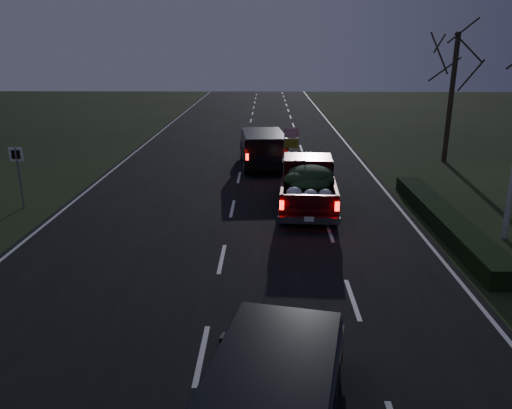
# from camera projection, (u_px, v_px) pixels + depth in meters

# --- Properties ---
(ground) EXTENTS (120.00, 120.00, 0.00)m
(ground) POSITION_uv_depth(u_px,v_px,m) (222.00, 259.00, 15.34)
(ground) COLOR black
(ground) RESTS_ON ground
(road_asphalt) EXTENTS (14.00, 120.00, 0.02)m
(road_asphalt) POSITION_uv_depth(u_px,v_px,m) (222.00, 259.00, 15.34)
(road_asphalt) COLOR black
(road_asphalt) RESTS_ON ground
(hedge_row) EXTENTS (1.00, 10.00, 0.60)m
(hedge_row) POSITION_uv_depth(u_px,v_px,m) (445.00, 220.00, 17.96)
(hedge_row) COLOR black
(hedge_row) RESTS_ON ground
(route_sign) EXTENTS (0.55, 0.08, 2.50)m
(route_sign) POSITION_uv_depth(u_px,v_px,m) (18.00, 168.00, 19.76)
(route_sign) COLOR gray
(route_sign) RESTS_ON ground
(bare_tree_far) EXTENTS (3.60, 3.60, 7.00)m
(bare_tree_far) POSITION_uv_depth(u_px,v_px,m) (455.00, 66.00, 26.88)
(bare_tree_far) COLOR black
(bare_tree_far) RESTS_ON ground
(pickup_truck) EXTENTS (2.41, 5.62, 2.89)m
(pickup_truck) POSITION_uv_depth(u_px,v_px,m) (308.00, 182.00, 19.90)
(pickup_truck) COLOR #330709
(pickup_truck) RESTS_ON ground
(lead_suv) EXTENTS (2.73, 5.54, 1.54)m
(lead_suv) POSITION_uv_depth(u_px,v_px,m) (263.00, 146.00, 26.72)
(lead_suv) COLOR black
(lead_suv) RESTS_ON ground
(rear_suv) EXTENTS (2.86, 4.99, 1.35)m
(rear_suv) POSITION_uv_depth(u_px,v_px,m) (274.00, 392.00, 7.90)
(rear_suv) COLOR black
(rear_suv) RESTS_ON ground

